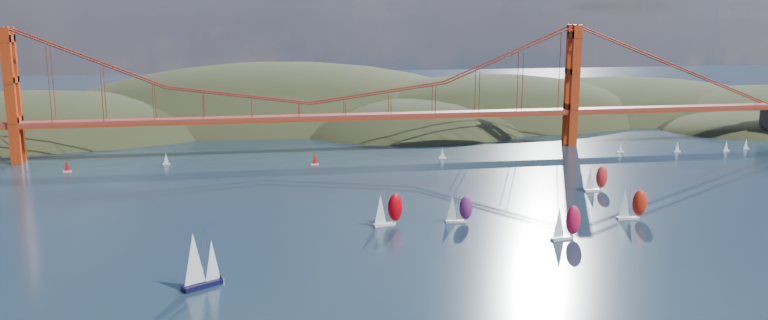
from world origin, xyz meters
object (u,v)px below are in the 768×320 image
(sloop_navy, at_px, (199,260))
(racer_1, at_px, (566,222))
(racer_rwb, at_px, (459,208))
(racer_3, at_px, (596,178))
(racer_0, at_px, (387,209))
(racer_2, at_px, (632,204))

(sloop_navy, relative_size, racer_1, 1.40)
(racer_1, relative_size, racer_rwb, 1.15)
(sloop_navy, bearing_deg, racer_rwb, -2.70)
(sloop_navy, height_order, racer_1, sloop_navy)
(racer_1, xyz_separation_m, racer_3, (32.69, 50.07, -0.29))
(racer_0, height_order, racer_3, racer_0)
(sloop_navy, height_order, racer_2, sloop_navy)
(racer_2, height_order, racer_rwb, racer_2)
(racer_1, distance_m, racer_3, 59.80)
(racer_3, xyz_separation_m, racer_rwb, (-57.35, -29.27, -0.36))
(racer_1, height_order, racer_rwb, racer_1)
(sloop_navy, relative_size, racer_2, 1.43)
(racer_0, xyz_separation_m, racer_rwb, (21.31, -0.74, -0.64))
(racer_1, height_order, racer_3, racer_1)
(sloop_navy, relative_size, racer_0, 1.40)
(racer_rwb, bearing_deg, racer_1, -33.56)
(sloop_navy, bearing_deg, racer_0, 7.05)
(racer_1, bearing_deg, sloop_navy, 178.64)
(racer_2, xyz_separation_m, racer_rwb, (-52.30, 5.62, -0.54))
(racer_1, relative_size, racer_2, 1.02)
(racer_0, height_order, racer_rwb, racer_0)
(racer_0, bearing_deg, racer_1, -39.26)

